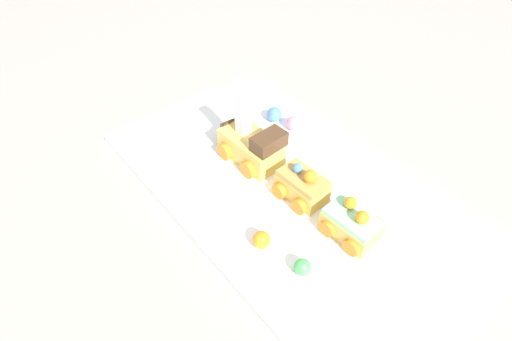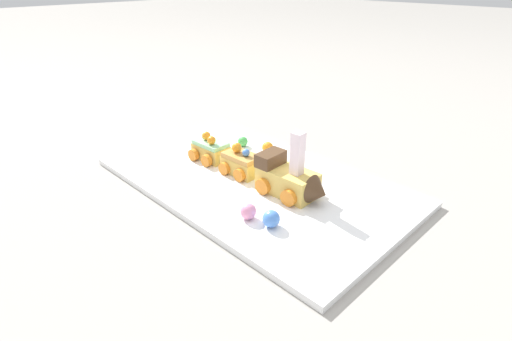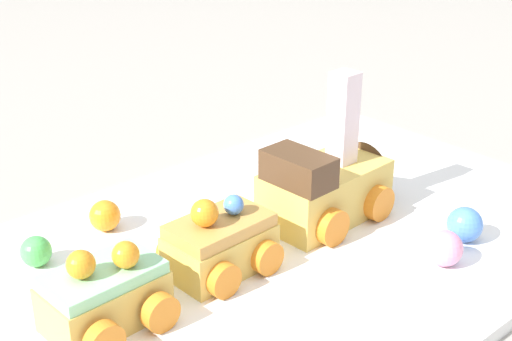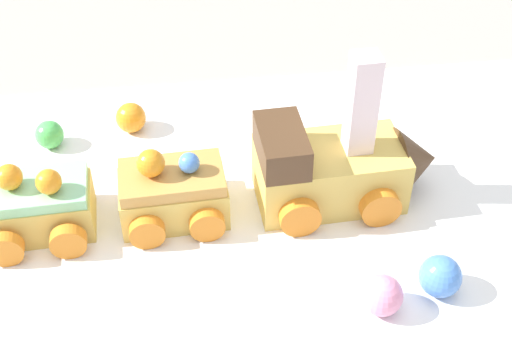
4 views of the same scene
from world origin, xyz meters
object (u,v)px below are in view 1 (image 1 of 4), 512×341
at_px(gumball_blue, 274,114).
at_px(cake_car_caramel, 302,186).
at_px(cake_car_mint, 353,223).
at_px(cake_train_locomotive, 247,142).
at_px(gumball_pink, 294,123).
at_px(gumball_orange, 261,240).
at_px(gumball_green, 302,267).

bearing_deg(gumball_blue, cake_car_caramel, 150.83).
xyz_separation_m(cake_car_mint, gumball_blue, (0.27, -0.09, -0.01)).
relative_size(cake_car_mint, gumball_blue, 2.78).
height_order(cake_train_locomotive, cake_car_caramel, cake_train_locomotive).
xyz_separation_m(cake_train_locomotive, gumball_pink, (0.00, -0.11, -0.02)).
relative_size(cake_train_locomotive, gumball_orange, 5.43).
bearing_deg(gumball_green, cake_car_caramel, -44.10).
relative_size(cake_train_locomotive, cake_car_mint, 1.76).
relative_size(gumball_pink, gumball_blue, 0.97).
height_order(cake_car_caramel, gumball_orange, cake_car_caramel).
bearing_deg(gumball_orange, cake_car_mint, -119.81).
bearing_deg(cake_car_caramel, gumball_orange, 103.76).
distance_m(cake_train_locomotive, cake_car_mint, 0.23).
height_order(cake_train_locomotive, gumball_green, cake_train_locomotive).
height_order(cake_train_locomotive, gumball_pink, cake_train_locomotive).
bearing_deg(cake_car_mint, gumball_pink, -26.76).
bearing_deg(gumball_orange, cake_car_caramel, -73.77).
relative_size(cake_car_caramel, cake_car_mint, 1.00).
distance_m(gumball_green, gumball_orange, 0.07).
bearing_deg(cake_train_locomotive, gumball_pink, -91.29).
bearing_deg(gumball_blue, cake_car_mint, 161.14).
xyz_separation_m(cake_car_mint, gumball_green, (-0.00, 0.10, -0.01)).
distance_m(cake_train_locomotive, gumball_blue, 0.11).
height_order(gumball_pink, gumball_blue, same).
xyz_separation_m(cake_train_locomotive, gumball_blue, (0.04, -0.10, -0.02)).
bearing_deg(gumball_pink, gumball_blue, 13.77).
xyz_separation_m(cake_train_locomotive, cake_car_caramel, (-0.13, -0.01, -0.01)).
distance_m(cake_car_caramel, gumball_pink, 0.17).
relative_size(gumball_green, gumball_pink, 0.85).
distance_m(cake_train_locomotive, gumball_green, 0.25).
relative_size(gumball_green, gumball_orange, 0.92).
distance_m(cake_car_mint, gumball_pink, 0.25).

